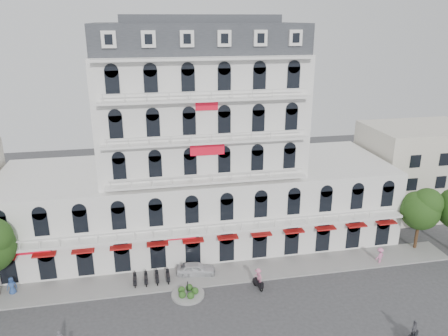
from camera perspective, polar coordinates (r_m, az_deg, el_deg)
ground at (r=39.80m, az=0.93°, el=-20.77°), size 120.00×120.00×0.00m
sidewalk at (r=46.90m, az=-1.42°, el=-13.77°), size 53.00×4.00×0.16m
main_building at (r=50.76m, az=-3.23°, el=1.19°), size 45.00×15.00×25.80m
flank_building_east at (r=64.81m, az=23.84°, el=-0.15°), size 14.00×10.00×12.00m
traffic_island at (r=44.00m, az=-4.74°, el=-16.02°), size 3.20×3.20×1.60m
parked_scooter_row at (r=46.33m, az=-9.40°, el=-14.63°), size 4.40×1.80×1.10m
tree_east_inner at (r=54.16m, az=24.39°, el=-4.75°), size 4.40×4.37×7.57m
parked_car at (r=46.79m, az=-3.68°, el=-13.02°), size 4.22×2.18×1.37m
rider_northeast at (r=41.40m, az=23.55°, el=-18.97°), size 1.44×1.17×2.15m
rider_center at (r=44.48m, az=4.49°, el=-14.12°), size 0.99×1.65×2.25m
pedestrian_left at (r=48.25m, az=-25.97°, el=-13.69°), size 1.01×0.74×1.89m
pedestrian_mid at (r=46.63m, az=-5.25°, el=-13.06°), size 0.97×0.80×1.55m
pedestrian_right at (r=51.32m, az=19.68°, el=-10.74°), size 1.42×1.17×1.91m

